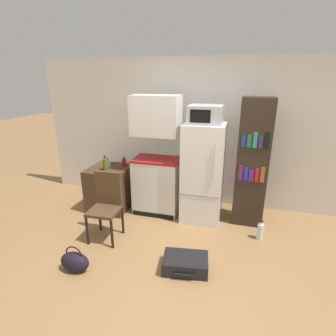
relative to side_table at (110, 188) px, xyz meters
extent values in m
plane|color=olive|center=(1.46, -1.26, -0.37)|extent=(24.00, 24.00, 0.00)
cube|color=silver|center=(1.66, 0.74, 0.89)|extent=(6.40, 0.10, 2.52)
cube|color=#422D1E|center=(0.00, 0.00, 0.00)|extent=(0.66, 0.68, 0.74)
cube|color=silver|center=(0.83, 0.09, 0.09)|extent=(0.74, 0.49, 0.91)
cube|color=maroon|center=(0.83, 0.09, 0.56)|extent=(0.76, 0.50, 0.03)
cube|color=silver|center=(0.83, 0.09, 1.26)|extent=(0.74, 0.42, 0.61)
cube|color=black|center=(0.83, -0.16, -0.33)|extent=(0.71, 0.01, 0.08)
cube|color=white|center=(1.59, 0.06, 0.41)|extent=(0.61, 0.57, 1.55)
cube|color=gray|center=(1.59, -0.23, 0.16)|extent=(0.59, 0.01, 0.01)
cylinder|color=silver|center=(1.79, -0.24, 0.69)|extent=(0.02, 0.02, 0.54)
cube|color=#B7B7BC|center=(1.59, 0.06, 1.31)|extent=(0.49, 0.42, 0.26)
cube|color=black|center=(1.55, -0.15, 1.31)|extent=(0.28, 0.01, 0.18)
cube|color=#2D2319|center=(2.31, 0.16, 0.60)|extent=(0.45, 0.36, 1.93)
cube|color=#661E75|center=(2.15, -0.03, 0.50)|extent=(0.06, 0.01, 0.23)
cube|color=#193899|center=(2.23, -0.03, 0.49)|extent=(0.05, 0.01, 0.21)
cube|color=#661E75|center=(2.31, -0.03, 0.47)|extent=(0.06, 0.01, 0.18)
cube|color=red|center=(2.38, -0.03, 0.49)|extent=(0.05, 0.01, 0.21)
cube|color=brown|center=(2.46, -0.03, 0.50)|extent=(0.06, 0.01, 0.23)
cube|color=#193899|center=(2.15, -0.03, 0.98)|extent=(0.05, 0.01, 0.18)
cube|color=#1E7033|center=(2.23, -0.03, 0.98)|extent=(0.06, 0.01, 0.18)
cube|color=teal|center=(2.31, -0.03, 1.00)|extent=(0.06, 0.01, 0.22)
cube|color=#332856|center=(2.38, -0.03, 0.98)|extent=(0.06, 0.01, 0.18)
cube|color=black|center=(2.46, -0.03, 1.00)|extent=(0.06, 0.01, 0.23)
cylinder|color=#AD1914|center=(0.21, 0.17, 0.43)|extent=(0.08, 0.08, 0.12)
cylinder|color=#AD1914|center=(0.21, 0.17, 0.50)|extent=(0.03, 0.03, 0.02)
cylinder|color=black|center=(0.21, 0.17, 0.52)|extent=(0.04, 0.04, 0.01)
cylinder|color=#566619|center=(0.00, -0.11, 0.46)|extent=(0.08, 0.08, 0.19)
cylinder|color=#566619|center=(0.00, -0.11, 0.57)|extent=(0.04, 0.04, 0.03)
cylinder|color=black|center=(0.00, -0.11, 0.60)|extent=(0.04, 0.04, 0.02)
cylinder|color=silver|center=(-0.02, 0.02, 0.43)|extent=(0.08, 0.08, 0.13)
cylinder|color=silver|center=(-0.02, 0.02, 0.51)|extent=(0.04, 0.04, 0.02)
cylinder|color=black|center=(-0.02, 0.02, 0.53)|extent=(0.04, 0.04, 0.01)
cylinder|color=black|center=(0.21, -1.09, -0.16)|extent=(0.04, 0.04, 0.42)
cylinder|color=black|center=(0.57, -1.07, -0.16)|extent=(0.04, 0.04, 0.42)
cylinder|color=black|center=(0.19, -0.72, -0.16)|extent=(0.04, 0.04, 0.42)
cylinder|color=black|center=(0.56, -0.71, -0.16)|extent=(0.04, 0.04, 0.42)
cube|color=#4C331E|center=(0.38, -0.90, 0.08)|extent=(0.42, 0.42, 0.04)
cube|color=#4C331E|center=(0.38, -0.72, 0.34)|extent=(0.38, 0.06, 0.49)
cube|color=black|center=(1.61, -1.22, -0.28)|extent=(0.58, 0.42, 0.17)
cylinder|color=black|center=(1.63, -1.42, -0.28)|extent=(0.24, 0.05, 0.02)
ellipsoid|color=black|center=(0.35, -1.59, -0.25)|extent=(0.36, 0.20, 0.24)
torus|color=black|center=(0.35, -1.59, -0.14)|extent=(0.21, 0.02, 0.21)
cylinder|color=silver|center=(2.49, -0.31, -0.25)|extent=(0.09, 0.09, 0.23)
cylinder|color=silver|center=(2.49, -0.31, -0.11)|extent=(0.04, 0.04, 0.04)
cylinder|color=black|center=(2.49, -0.31, -0.08)|extent=(0.05, 0.05, 0.02)
camera|label=1|loc=(2.11, -3.76, 1.81)|focal=28.00mm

